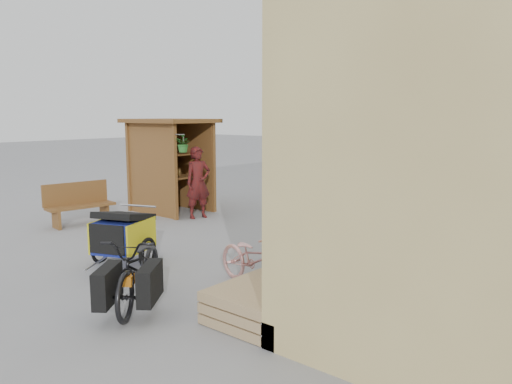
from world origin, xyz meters
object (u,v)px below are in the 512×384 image
Objects in this scene: bike_0 at (255,260)px; bike_4 at (364,219)px; pallet_stack at (261,303)px; child_trailer at (123,233)px; bench at (79,203)px; bike_1 at (293,242)px; cargo_bike at (139,269)px; bike_2 at (347,231)px; bike_5 at (374,215)px; bike_6 at (400,209)px; bike_3 at (346,229)px; bike_7 at (410,209)px; shopping_carts at (465,193)px; person_kiosk at (198,183)px; kiosk at (168,152)px.

bike_0 is 3.39m from bike_4.
child_trailer is at bearing 174.90° from pallet_stack.
bench reaches higher than child_trailer.
bike_1 is at bearing 11.55° from bench.
bike_4 is at bearing 44.72° from cargo_bike.
bike_1 is at bearing -179.13° from bike_4.
bike_5 is (-0.19, 1.39, 0.05)m from bike_2.
bike_0 is at bearing -163.84° from bike_1.
bike_5 reaches higher than bench.
cargo_bike reaches higher than bike_4.
bike_6 reaches higher than child_trailer.
bike_6 is (0.21, 3.64, 0.03)m from bike_1.
cargo_bike is 1.20× the size of bike_3.
bike_2 is at bearing 168.63° from bike_7.
pallet_stack is 0.49× the size of shopping_carts.
cargo_bike reaches higher than bike_0.
pallet_stack is at bearing -13.75° from cargo_bike.
bike_2 is at bearing -97.37° from shopping_carts.
bike_4 is (-0.17, 0.97, 0.00)m from bike_3.
shopping_carts is 1.48× the size of bike_5.
person_kiosk is 1.16× the size of bike_7.
shopping_carts reaches higher than bike_4.
cargo_bike is 4.93m from bike_4.
bike_6 is 0.39m from bike_7.
bike_3 reaches higher than bike_7.
cargo_bike reaches higher than bike_2.
shopping_carts is 1.48× the size of child_trailer.
bike_2 is 1.14× the size of bike_7.
bike_7 is (-0.58, 5.89, 0.24)m from pallet_stack.
bench reaches higher than bike_0.
cargo_bike is 5.26m from bike_5.
shopping_carts is at bearing -13.79° from bike_5.
bike_6 is at bearing 41.59° from bench.
bike_0 is 2.32m from bike_2.
bike_7 is at bearing -0.54° from bike_3.
child_trailer is 1.06× the size of bike_1.
bike_3 is at bearing -78.19° from person_kiosk.
shopping_carts reaches higher than pallet_stack.
person_kiosk is at bearing 88.22° from bike_2.
bike_2 is 2.74m from bike_7.
bike_0 is 1.03× the size of bike_1.
bike_3 is (4.39, -0.52, -0.40)m from person_kiosk.
bike_6 reaches higher than pallet_stack.
bike_7 is (2.65, 5.60, -0.09)m from child_trailer.
kiosk is at bearing 95.06° from bike_4.
bike_4 is (0.02, 2.35, 0.00)m from bike_1.
cargo_bike is at bearing -156.61° from pallet_stack.
bike_0 is 0.97× the size of bike_5.
child_trailer is at bearing 113.56° from cargo_bike.
cargo_bike is (-1.53, -0.66, 0.28)m from pallet_stack.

